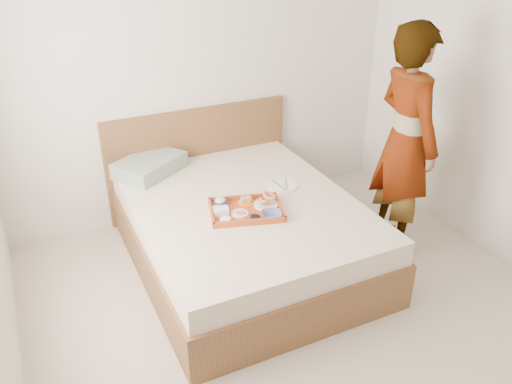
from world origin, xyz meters
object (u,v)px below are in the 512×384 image
object	(u,v)px
bed	(244,232)
dinner_plate	(282,186)
tray	(246,210)
person	(406,141)

from	to	relation	value
bed	dinner_plate	world-z (taller)	dinner_plate
tray	person	xyz separation A→B (m)	(1.28, -0.12, 0.34)
bed	person	xyz separation A→B (m)	(1.23, -0.27, 0.63)
tray	person	world-z (taller)	person
tray	bed	bearing A→B (deg)	87.18
tray	dinner_plate	distance (m)	0.49
dinner_plate	person	size ratio (longest dim) A/B	0.13
bed	dinner_plate	distance (m)	0.47
tray	dinner_plate	world-z (taller)	tray
dinner_plate	person	xyz separation A→B (m)	(0.85, -0.37, 0.36)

